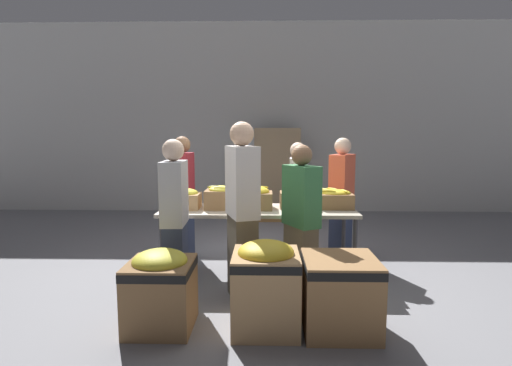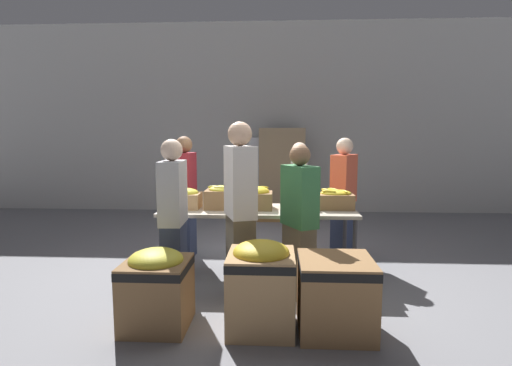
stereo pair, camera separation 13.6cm
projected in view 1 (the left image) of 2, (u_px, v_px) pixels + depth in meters
ground_plane at (258, 274)px, 4.79m from camera, size 30.00×30.00×0.00m
wall_back at (262, 119)px, 8.53m from camera, size 16.00×0.08×4.00m
sorting_table at (258, 214)px, 4.70m from camera, size 2.27×0.76×0.79m
banana_box_0 at (183, 198)px, 4.69m from camera, size 0.40×0.32×0.25m
banana_box_1 at (222, 197)px, 4.69m from camera, size 0.40×0.33×0.29m
banana_box_2 at (255, 197)px, 4.68m from camera, size 0.40×0.33×0.27m
banana_box_3 at (297, 198)px, 4.74m from camera, size 0.40×0.29×0.26m
banana_box_4 at (335, 198)px, 4.73m from camera, size 0.40×0.33×0.24m
volunteer_0 at (297, 200)px, 5.40m from camera, size 0.24×0.43×1.56m
volunteer_1 at (175, 220)px, 4.01m from camera, size 0.24×0.44×1.62m
volunteer_2 at (183, 198)px, 5.33m from camera, size 0.24×0.45×1.64m
volunteer_3 at (242, 212)px, 3.99m from camera, size 0.38×0.53×1.79m
volunteer_4 at (341, 200)px, 5.28m from camera, size 0.40×0.49×1.62m
volunteer_5 at (301, 222)px, 4.05m from camera, size 0.38×0.47×1.56m
donation_bin_0 at (161, 287)px, 3.41m from camera, size 0.55×0.55×0.69m
donation_bin_1 at (266, 283)px, 3.39m from camera, size 0.56×0.56×0.78m
donation_bin_2 at (340, 291)px, 3.38m from camera, size 0.62×0.62×0.63m
pallet_stack_0 at (277, 174)px, 7.98m from camera, size 0.95×0.95×1.78m
pallet_stack_1 at (266, 178)px, 8.07m from camera, size 0.91×0.91×1.61m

